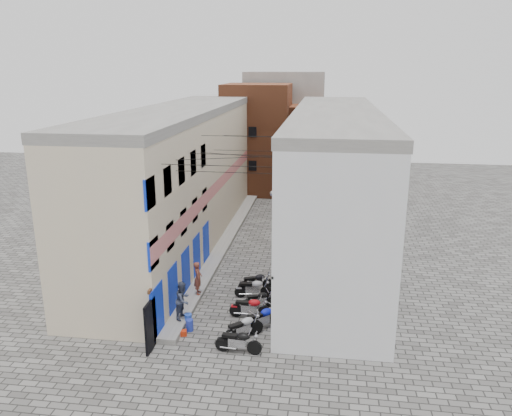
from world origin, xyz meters
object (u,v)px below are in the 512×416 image
at_px(motorcycle_g, 256,281).
at_px(water_jug_far, 188,319).
at_px(person_a, 198,278).
at_px(person_b, 183,300).
at_px(water_jug_near, 190,325).
at_px(motorcycle_f, 253,287).
at_px(motorcycle_c, 262,317).
at_px(motorcycle_a, 238,340).
at_px(motorcycle_b, 243,327).
at_px(red_crate, 182,333).
at_px(motorcycle_d, 250,306).
at_px(motorcycle_e, 259,299).

xyz_separation_m(motorcycle_g, water_jug_far, (-2.60, -4.05, -0.29)).
xyz_separation_m(person_a, water_jug_far, (0.23, -2.76, -0.85)).
distance_m(person_b, water_jug_near, 1.21).
xyz_separation_m(motorcycle_f, water_jug_near, (-2.36, -3.75, -0.30)).
height_order(motorcycle_c, water_jug_far, motorcycle_c).
distance_m(motorcycle_a, water_jug_near, 2.93).
bearing_deg(motorcycle_b, water_jug_far, -150.29).
distance_m(motorcycle_a, red_crate, 2.93).
distance_m(motorcycle_g, person_b, 4.86).
bearing_deg(person_b, motorcycle_g, -22.34).
relative_size(motorcycle_c, person_a, 1.18).
height_order(motorcycle_b, person_a, person_a).
distance_m(motorcycle_d, person_a, 3.44).
xyz_separation_m(motorcycle_a, person_a, (-2.94, 4.75, 0.54)).
distance_m(water_jug_near, red_crate, 0.52).
bearing_deg(motorcycle_d, water_jug_near, -57.21).
xyz_separation_m(motorcycle_a, red_crate, (-2.71, 1.01, -0.46)).
bearing_deg(motorcycle_a, motorcycle_e, 179.83).
distance_m(motorcycle_g, water_jug_far, 4.82).
relative_size(motorcycle_e, person_a, 0.98).
distance_m(motorcycle_c, red_crate, 3.63).
height_order(motorcycle_d, water_jug_near, motorcycle_d).
bearing_deg(motorcycle_b, person_a, 176.78).
distance_m(water_jug_far, red_crate, 0.99).
height_order(motorcycle_a, water_jug_near, motorcycle_a).
distance_m(motorcycle_a, person_b, 3.72).
relative_size(motorcycle_f, person_a, 1.12).
relative_size(motorcycle_e, water_jug_near, 3.22).
xyz_separation_m(person_b, water_jug_near, (0.47, -0.69, -0.88)).
distance_m(motorcycle_c, motorcycle_e, 2.08).
relative_size(motorcycle_c, red_crate, 5.52).
height_order(motorcycle_a, red_crate, motorcycle_a).
bearing_deg(motorcycle_a, motorcycle_g, -174.83).
bearing_deg(motorcycle_b, motorcycle_c, 100.14).
bearing_deg(motorcycle_c, water_jug_far, -129.72).
distance_m(motorcycle_a, person_a, 5.61).
bearing_deg(person_b, motorcycle_a, -112.00).
height_order(motorcycle_d, water_jug_far, motorcycle_d).
xyz_separation_m(motorcycle_b, person_b, (-2.99, 1.06, 0.56)).
bearing_deg(water_jug_near, person_b, 124.04).
height_order(person_a, water_jug_far, person_a).
bearing_deg(person_a, motorcycle_f, -94.48).
xyz_separation_m(motorcycle_f, person_b, (-2.83, -3.06, 0.59)).
height_order(motorcycle_a, motorcycle_d, same).
bearing_deg(motorcycle_g, person_a, -86.94).
distance_m(person_a, red_crate, 3.87).
height_order(motorcycle_f, person_a, person_a).
bearing_deg(person_b, motorcycle_c, -77.76).
relative_size(motorcycle_c, motorcycle_e, 1.20).
distance_m(motorcycle_g, red_crate, 5.68).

